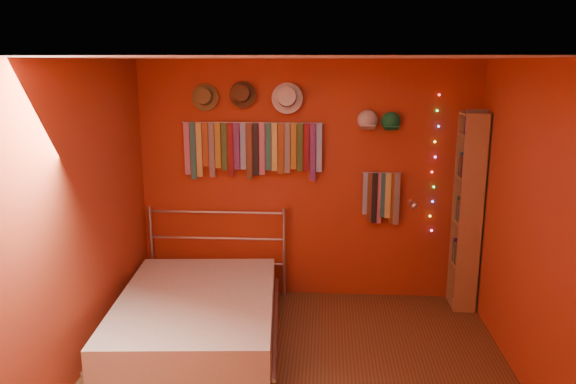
% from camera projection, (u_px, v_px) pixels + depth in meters
% --- Properties ---
extents(ground, '(3.50, 3.50, 0.00)m').
position_uv_depth(ground, '(298.00, 381.00, 4.45)').
color(ground, '#51351B').
rests_on(ground, ground).
extents(back_wall, '(3.50, 0.02, 2.50)m').
position_uv_depth(back_wall, '(307.00, 181.00, 5.87)').
color(back_wall, '#A03619').
rests_on(back_wall, ground).
extents(right_wall, '(0.02, 3.50, 2.50)m').
position_uv_depth(right_wall, '(540.00, 235.00, 4.05)').
color(right_wall, '#A03619').
rests_on(right_wall, ground).
extents(left_wall, '(0.02, 3.50, 2.50)m').
position_uv_depth(left_wall, '(70.00, 226.00, 4.28)').
color(left_wall, '#A03619').
rests_on(left_wall, ground).
extents(ceiling, '(3.50, 3.50, 0.02)m').
position_uv_depth(ceiling, '(299.00, 58.00, 3.88)').
color(ceiling, white).
rests_on(ceiling, back_wall).
extents(tie_rack, '(1.45, 0.03, 0.60)m').
position_uv_depth(tie_rack, '(252.00, 147.00, 5.76)').
color(tie_rack, '#AEADB2').
rests_on(tie_rack, back_wall).
extents(small_tie_rack, '(0.40, 0.03, 0.55)m').
position_uv_depth(small_tie_rack, '(382.00, 196.00, 5.78)').
color(small_tie_rack, '#AEADB2').
rests_on(small_tie_rack, back_wall).
extents(fedora_olive, '(0.28, 0.15, 0.27)m').
position_uv_depth(fedora_olive, '(204.00, 97.00, 5.64)').
color(fedora_olive, brown).
rests_on(fedora_olive, back_wall).
extents(fedora_brown, '(0.27, 0.15, 0.27)m').
position_uv_depth(fedora_brown, '(242.00, 94.00, 5.61)').
color(fedora_brown, '#4B301B').
rests_on(fedora_brown, back_wall).
extents(fedora_white, '(0.31, 0.17, 0.31)m').
position_uv_depth(fedora_white, '(287.00, 98.00, 5.58)').
color(fedora_white, silver).
rests_on(fedora_white, back_wall).
extents(cap_white, '(0.19, 0.24, 0.19)m').
position_uv_depth(cap_white, '(367.00, 120.00, 5.62)').
color(cap_white, beige).
rests_on(cap_white, back_wall).
extents(cap_green, '(0.19, 0.23, 0.19)m').
position_uv_depth(cap_green, '(391.00, 122.00, 5.61)').
color(cap_green, '#186D37').
rests_on(cap_green, back_wall).
extents(fairy_lights, '(0.06, 0.02, 1.42)m').
position_uv_depth(fairy_lights, '(434.00, 165.00, 5.69)').
color(fairy_lights, '#FF3333').
rests_on(fairy_lights, back_wall).
extents(reading_lamp, '(0.07, 0.30, 0.09)m').
position_uv_depth(reading_lamp, '(414.00, 205.00, 5.60)').
color(reading_lamp, '#AEADB2').
rests_on(reading_lamp, back_wall).
extents(bookshelf, '(0.25, 0.34, 2.00)m').
position_uv_depth(bookshelf, '(472.00, 211.00, 5.59)').
color(bookshelf, olive).
rests_on(bookshelf, ground).
extents(bed, '(1.62, 2.07, 0.97)m').
position_uv_depth(bed, '(197.00, 316.00, 5.08)').
color(bed, '#AEADB2').
rests_on(bed, ground).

